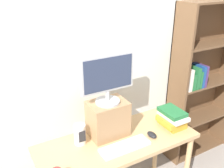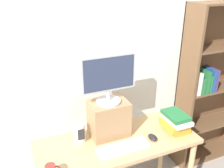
# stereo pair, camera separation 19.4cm
# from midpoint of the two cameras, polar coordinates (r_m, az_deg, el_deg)

# --- Properties ---
(back_wall) EXTENTS (7.00, 0.08, 2.60)m
(back_wall) POSITION_cam_midpoint_polar(r_m,az_deg,el_deg) (2.29, -0.89, 4.20)
(back_wall) COLOR silver
(back_wall) RESTS_ON ground_plane
(desk) EXTENTS (1.37, 0.56, 0.77)m
(desk) POSITION_cam_midpoint_polar(r_m,az_deg,el_deg) (2.23, 3.80, -14.90)
(desk) COLOR tan
(desk) RESTS_ON ground_plane
(bookshelf_unit) EXTENTS (0.86, 0.28, 1.83)m
(bookshelf_unit) POSITION_cam_midpoint_polar(r_m,az_deg,el_deg) (3.02, 23.63, -0.36)
(bookshelf_unit) COLOR brown
(bookshelf_unit) RESTS_ON ground_plane
(riser_box) EXTENTS (0.32, 0.24, 0.31)m
(riser_box) POSITION_cam_midpoint_polar(r_m,az_deg,el_deg) (2.16, 1.81, -7.92)
(riser_box) COLOR #A87F56
(riser_box) RESTS_ON desk
(computer_monitor) EXTENTS (0.46, 0.21, 0.41)m
(computer_monitor) POSITION_cam_midpoint_polar(r_m,az_deg,el_deg) (1.99, 1.97, 1.51)
(computer_monitor) COLOR #B7B7BA
(computer_monitor) RESTS_ON riser_box
(keyboard) EXTENTS (0.43, 0.14, 0.02)m
(keyboard) POSITION_cam_midpoint_polar(r_m,az_deg,el_deg) (2.08, 5.47, -14.30)
(keyboard) COLOR silver
(keyboard) RESTS_ON desk
(computer_mouse) EXTENTS (0.06, 0.10, 0.04)m
(computer_mouse) POSITION_cam_midpoint_polar(r_m,az_deg,el_deg) (2.22, 11.81, -11.92)
(computer_mouse) COLOR black
(computer_mouse) RESTS_ON desk
(book_stack) EXTENTS (0.20, 0.27, 0.16)m
(book_stack) POSITION_cam_midpoint_polar(r_m,az_deg,el_deg) (2.35, 16.66, -8.33)
(book_stack) COLOR gold
(book_stack) RESTS_ON desk
(desk_speaker) EXTENTS (0.10, 0.10, 0.17)m
(desk_speaker) POSITION_cam_midpoint_polar(r_m,az_deg,el_deg) (2.12, -4.78, -11.01)
(desk_speaker) COLOR silver
(desk_speaker) RESTS_ON desk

